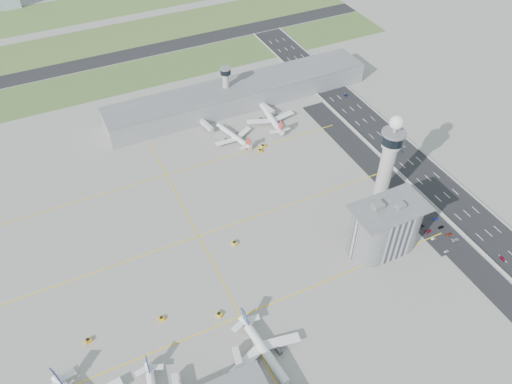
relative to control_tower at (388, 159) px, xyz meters
name	(u,v)px	position (x,y,z in m)	size (l,w,h in m)	color
ground	(283,249)	(-72.00, -8.00, -35.04)	(1000.00, 1000.00, 0.00)	#9C9991
grass_strip_0	(139,74)	(-92.00, 217.00, -35.00)	(480.00, 50.00, 0.08)	#46612E
grass_strip_1	(117,38)	(-92.00, 292.00, -35.00)	(480.00, 60.00, 0.08)	#48612E
grass_strip_2	(98,6)	(-92.00, 372.00, -35.00)	(480.00, 70.00, 0.08)	#506831
runway	(127,55)	(-92.00, 254.00, -34.98)	(480.00, 22.00, 0.10)	black
highway	(440,189)	(43.00, -8.00, -34.99)	(28.00, 500.00, 0.10)	black
barrier_left	(423,195)	(29.00, -8.00, -34.44)	(0.60, 500.00, 1.20)	#9E9E99
barrier_right	(457,182)	(57.00, -8.00, -34.44)	(0.60, 500.00, 1.20)	#9E9E99
landside_road	(419,211)	(18.00, -18.00, -35.00)	(18.00, 260.00, 0.08)	black
parking_lot	(430,225)	(16.00, -30.00, -34.99)	(20.00, 44.00, 0.10)	black
taxiway_line_h_0	(241,316)	(-112.00, -38.00, -35.04)	(260.00, 0.60, 0.01)	yellow
taxiway_line_h_1	(198,236)	(-112.00, 22.00, -35.04)	(260.00, 0.60, 0.01)	yellow
taxiway_line_h_2	(166,175)	(-112.00, 82.00, -35.04)	(260.00, 0.60, 0.01)	yellow
taxiway_line_v	(198,236)	(-112.00, 22.00, -35.04)	(0.60, 260.00, 0.01)	yellow
control_tower	(388,159)	(0.00, 0.00, 0.00)	(14.00, 14.00, 64.50)	#ADAAA5
secondary_tower	(226,83)	(-42.00, 142.00, -16.24)	(8.60, 8.60, 31.90)	#ADAAA5
admin_building	(385,227)	(-20.01, -30.00, -19.74)	(42.00, 24.00, 33.50)	#B2B2B7
terminal_pier	(239,94)	(-32.00, 140.00, -27.14)	(210.00, 32.00, 15.80)	gray
airplane_near_c	(266,350)	(-110.23, -63.56, -28.75)	(44.97, 38.22, 12.59)	white
airplane_far_a	(233,133)	(-55.62, 98.68, -29.79)	(37.54, 31.91, 10.51)	white
airplane_far_b	(270,114)	(-21.45, 107.48, -28.76)	(44.85, 38.12, 12.56)	white
jet_bridge_near_2	(243,377)	(-125.00, -69.00, -32.19)	(14.00, 3.00, 5.70)	silver
jet_bridge_far_0	(202,122)	(-70.00, 124.00, -32.19)	(14.00, 3.00, 5.70)	silver
jet_bridge_far_1	(262,106)	(-20.00, 124.00, -32.19)	(14.00, 3.00, 5.70)	silver
tug_0	(88,340)	(-184.51, -18.67, -34.05)	(2.34, 3.40, 1.98)	orange
tug_1	(161,318)	(-148.57, -22.23, -34.17)	(2.05, 2.98, 1.73)	#F9B001
tug_2	(219,314)	(-121.60, -32.70, -34.06)	(2.32, 3.38, 1.96)	yellow
tug_3	(234,243)	(-95.29, 7.35, -34.04)	(2.36, 3.43, 2.00)	gold
tug_4	(263,146)	(-40.74, 80.84, -33.99)	(2.48, 3.60, 2.09)	yellow
tug_5	(260,151)	(-44.64, 77.31, -34.14)	(2.13, 3.10, 1.80)	orange
car_lot_0	(446,251)	(10.79, -50.30, -34.47)	(1.35, 3.35, 1.14)	silver
car_lot_1	(434,239)	(10.65, -39.53, -34.49)	(1.17, 3.35, 1.10)	#A1A3A7
car_lot_2	(428,231)	(11.48, -33.62, -34.45)	(1.97, 4.27, 1.19)	maroon
car_lot_3	(421,226)	(10.62, -28.50, -34.48)	(1.57, 3.87, 1.12)	black
car_lot_4	(416,219)	(11.35, -22.36, -34.43)	(1.45, 3.60, 1.23)	#1C194A
car_lot_5	(408,210)	(11.93, -14.17, -34.48)	(1.18, 3.39, 1.12)	silver
car_lot_6	(456,240)	(21.48, -45.79, -34.39)	(2.18, 4.72, 1.31)	#9FA8AE
car_lot_7	(449,234)	(20.85, -40.86, -34.46)	(1.64, 4.03, 1.17)	maroon
car_lot_8	(441,227)	(20.59, -34.40, -34.41)	(1.49, 3.70, 1.26)	black
car_lot_9	(435,219)	(22.14, -27.56, -34.45)	(1.25, 3.58, 1.18)	navy
car_lot_10	(425,212)	(19.93, -20.23, -34.48)	(1.87, 4.06, 1.13)	silver
car_lot_11	(417,204)	(20.46, -12.24, -34.39)	(1.83, 4.49, 1.30)	#A3A3A3
car_hw_0	(502,259)	(35.26, -68.02, -34.44)	(1.41, 3.50, 1.19)	#A0092B
car_hw_1	(401,152)	(43.51, 33.98, -34.45)	(1.25, 3.57, 1.18)	#24252C
car_hw_2	(346,95)	(49.00, 111.23, -34.41)	(2.09, 4.53, 1.26)	navy
car_hw_4	(294,65)	(35.29, 172.44, -34.41)	(1.48, 3.69, 1.26)	slate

